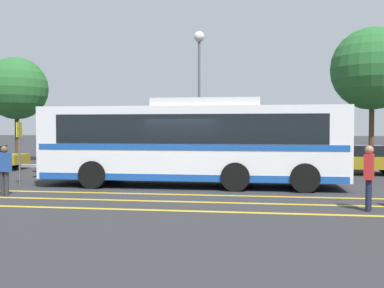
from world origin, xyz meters
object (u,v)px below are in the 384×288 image
tree_1 (16,89)px  pedestrian_1 (369,174)px  pedestrian_2 (4,168)px  parked_car_3 (361,160)px  parked_car_1 (102,157)px  tree_0 (372,69)px  street_lamp (199,64)px  parked_car_2 (235,158)px  transit_bus (192,141)px  bus_stop_sign (19,145)px

tree_1 → pedestrian_1: bearing=-39.0°
pedestrian_2 → parked_car_3: bearing=47.6°
parked_car_1 → tree_0: size_ratio=0.61×
pedestrian_1 → street_lamp: size_ratio=0.23×
tree_1 → tree_0: bearing=-2.2°
street_lamp → parked_car_2: bearing=-50.0°
parked_car_2 → parked_car_3: (5.89, -0.15, -0.03)m
parked_car_1 → tree_1: tree_1 is taller
tree_0 → tree_1: bearing=177.8°
tree_0 → parked_car_3: bearing=-109.3°
parked_car_1 → parked_car_3: (12.75, -0.31, -0.01)m
parked_car_2 → tree_1: size_ratio=0.69×
street_lamp → transit_bus: bearing=-84.6°
parked_car_2 → street_lamp: street_lamp is taller
transit_bus → pedestrian_2: bearing=120.0°
bus_stop_sign → tree_1: tree_1 is taller
transit_bus → parked_car_2: 5.68m
transit_bus → street_lamp: size_ratio=1.53×
transit_bus → tree_1: bearing=51.1°
pedestrian_1 → parked_car_2: bearing=41.4°
parked_car_3 → pedestrian_1: size_ratio=2.43×
bus_stop_sign → tree_0: tree_0 is taller
parked_car_2 → tree_1: (-14.23, 4.93, 3.98)m
parked_car_1 → pedestrian_2: size_ratio=2.92×
transit_bus → pedestrian_1: transit_bus is taller
pedestrian_1 → street_lamp: 14.48m
parked_car_1 → parked_car_2: (6.86, -0.16, 0.02)m
parked_car_2 → transit_bus: bearing=168.1°
transit_bus → tree_0: (8.73, 9.55, 3.77)m
pedestrian_2 → tree_0: (14.36, 12.82, 4.55)m
pedestrian_1 → transit_bus: bearing=70.0°
street_lamp → tree_0: 9.62m
parked_car_1 → bus_stop_sign: size_ratio=1.92×
parked_car_1 → parked_car_2: parked_car_2 is taller
transit_bus → parked_car_1: size_ratio=2.44×
parked_car_2 → bus_stop_sign: 10.01m
parked_car_3 → pedestrian_1: pedestrian_1 is taller
pedestrian_1 → tree_1: tree_1 is taller
transit_bus → pedestrian_2: transit_bus is taller
parked_car_3 → street_lamp: street_lamp is taller
parked_car_3 → tree_0: tree_0 is taller
bus_stop_sign → street_lamp: size_ratio=0.33×
parked_car_3 → bus_stop_sign: bearing=114.6°
parked_car_2 → tree_0: tree_0 is taller
parked_car_2 → pedestrian_2: pedestrian_2 is taller
transit_bus → pedestrian_2: size_ratio=7.13×
parked_car_2 → parked_car_3: size_ratio=1.11×
transit_bus → bus_stop_sign: (-6.56, -0.67, -0.15)m
transit_bus → parked_car_3: transit_bus is taller
bus_stop_sign → street_lamp: 11.17m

